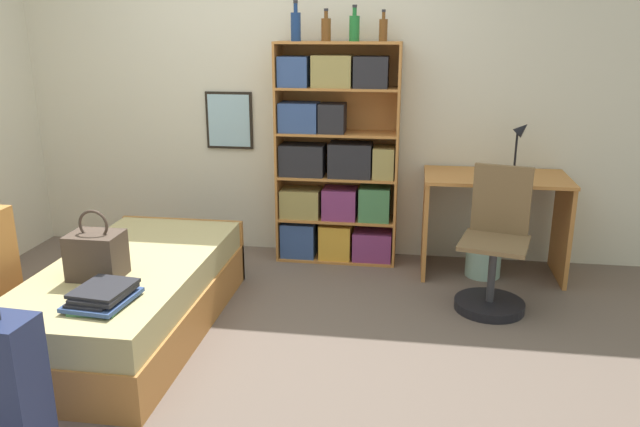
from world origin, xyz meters
TOP-DOWN VIEW (x-y plane):
  - ground_plane at (0.00, 0.00)m, footprint 14.00×14.00m
  - wall_back at (-0.00, 1.64)m, footprint 10.00×0.09m
  - bed at (-0.60, 0.02)m, footprint 0.91×1.83m
  - handbag at (-0.67, -0.23)m, footprint 0.28×0.22m
  - book_stack_on_bed at (-0.47, -0.56)m, footprint 0.31×0.37m
  - bookcase at (0.45, 1.43)m, footprint 0.93×0.30m
  - bottle_green at (0.16, 1.41)m, footprint 0.07×0.07m
  - bottle_brown at (0.38, 1.44)m, footprint 0.07×0.07m
  - bottle_clear at (0.59, 1.44)m, footprint 0.08×0.08m
  - bottle_blue at (0.80, 1.46)m, footprint 0.06×0.06m
  - desk at (1.66, 1.30)m, footprint 1.03×0.57m
  - desk_lamp at (1.82, 1.41)m, footprint 0.15×0.10m
  - desk_chair at (1.60, 0.69)m, footprint 0.50×0.50m
  - waste_bin at (1.60, 1.24)m, footprint 0.26×0.26m

SIDE VIEW (x-z plane):
  - ground_plane at x=0.00m, z-range 0.00..0.00m
  - waste_bin at x=1.60m, z-range 0.00..0.22m
  - bed at x=-0.60m, z-range 0.00..0.44m
  - desk_chair at x=1.60m, z-range -0.16..0.77m
  - book_stack_on_bed at x=-0.47m, z-range 0.45..0.54m
  - desk at x=1.66m, z-range 0.13..0.89m
  - handbag at x=-0.67m, z-range 0.38..0.78m
  - bookcase at x=0.45m, z-range -0.08..1.62m
  - desk_lamp at x=1.82m, z-range 0.82..1.21m
  - wall_back at x=0.00m, z-range 0.00..2.60m
  - bottle_blue at x=0.80m, z-range 1.67..1.89m
  - bottle_brown at x=0.38m, z-range 1.66..1.89m
  - bottle_clear at x=0.59m, z-range 1.66..1.92m
  - bottle_green at x=0.16m, z-range 1.66..1.94m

